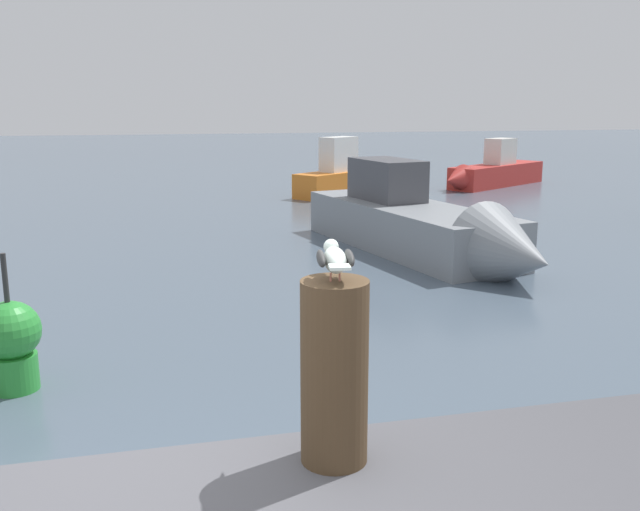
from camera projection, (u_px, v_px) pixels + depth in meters
mooring_post at (334, 372)px, 2.88m from camera, size 0.28×0.28×0.78m
seagull at (335, 258)px, 2.79m from camera, size 0.17×0.39×0.14m
boat_grey at (429, 228)px, 12.29m from camera, size 2.74×6.38×1.87m
boat_orange at (354, 176)px, 21.03m from camera, size 4.27×3.42×1.73m
boat_red at (491, 173)px, 22.62m from camera, size 4.77×3.45×1.59m
channel_buoy at (11, 342)px, 6.53m from camera, size 0.56×0.56×1.33m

